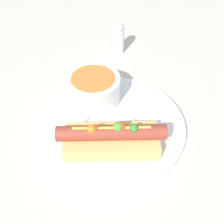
# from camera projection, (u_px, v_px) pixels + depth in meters

# --- Properties ---
(ground_plane) EXTENTS (4.00, 4.00, 0.00)m
(ground_plane) POSITION_uv_depth(u_px,v_px,m) (112.00, 128.00, 0.51)
(ground_plane) COLOR #BCB7AD
(dinner_plate) EXTENTS (0.28, 0.28, 0.02)m
(dinner_plate) POSITION_uv_depth(u_px,v_px,m) (112.00, 125.00, 0.51)
(dinner_plate) COLOR white
(dinner_plate) RESTS_ON ground_plane
(hot_dog) EXTENTS (0.19, 0.09, 0.06)m
(hot_dog) POSITION_uv_depth(u_px,v_px,m) (112.00, 138.00, 0.45)
(hot_dog) COLOR #DBAD60
(hot_dog) RESTS_ON dinner_plate
(soup_bowl) EXTENTS (0.11, 0.11, 0.05)m
(soup_bowl) POSITION_uv_depth(u_px,v_px,m) (94.00, 87.00, 0.53)
(soup_bowl) COLOR white
(soup_bowl) RESTS_ON dinner_plate
(spoon) EXTENTS (0.06, 0.14, 0.01)m
(spoon) POSITION_uv_depth(u_px,v_px,m) (96.00, 104.00, 0.53)
(spoon) COLOR #B7B7BC
(spoon) RESTS_ON dinner_plate
(salt_shaker) EXTENTS (0.03, 0.03, 0.08)m
(salt_shaker) POSITION_uv_depth(u_px,v_px,m) (119.00, 38.00, 0.67)
(salt_shaker) COLOR silver
(salt_shaker) RESTS_ON ground_plane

